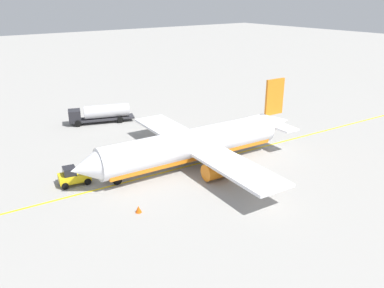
% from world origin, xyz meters
% --- Properties ---
extents(ground_plane, '(400.00, 400.00, 0.00)m').
position_xyz_m(ground_plane, '(0.00, 0.00, 0.00)').
color(ground_plane, '#9E9B96').
extents(airplane, '(33.15, 30.00, 9.99)m').
position_xyz_m(airplane, '(-0.46, 0.03, 2.81)').
color(airplane, white).
rests_on(airplane, ground).
extents(fuel_tanker, '(11.33, 5.91, 3.15)m').
position_xyz_m(fuel_tanker, '(1.93, -24.32, 1.73)').
color(fuel_tanker, '#2D2D33').
rests_on(fuel_tanker, ground).
extents(pushback_tug, '(3.89, 2.85, 2.20)m').
position_xyz_m(pushback_tug, '(14.55, -4.02, 1.01)').
color(pushback_tug, yellow).
rests_on(pushback_tug, ground).
extents(refueling_worker, '(0.63, 0.61, 1.71)m').
position_xyz_m(refueling_worker, '(-4.28, -17.56, 0.82)').
color(refueling_worker, navy).
rests_on(refueling_worker, ground).
extents(safety_cone_nose, '(0.67, 0.67, 0.75)m').
position_xyz_m(safety_cone_nose, '(11.57, 6.33, 0.37)').
color(safety_cone_nose, '#F2590F').
rests_on(safety_cone_nose, ground).
extents(taxi_line_marking, '(86.09, 6.66, 0.01)m').
position_xyz_m(taxi_line_marking, '(0.00, 0.00, 0.01)').
color(taxi_line_marking, yellow).
rests_on(taxi_line_marking, ground).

